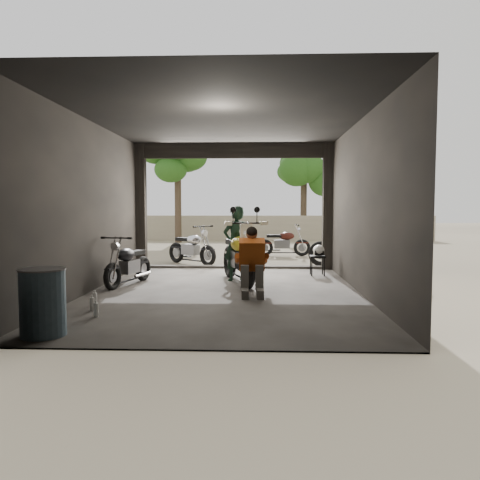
# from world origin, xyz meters

# --- Properties ---
(ground) EXTENTS (80.00, 80.00, 0.00)m
(ground) POSITION_xyz_m (0.00, 0.00, 0.00)
(ground) COLOR #7A6D56
(ground) RESTS_ON ground
(garage) EXTENTS (7.00, 7.13, 3.20)m
(garage) POSITION_xyz_m (0.00, 0.55, 1.28)
(garage) COLOR #2D2B28
(garage) RESTS_ON ground
(boundary_wall) EXTENTS (18.00, 0.30, 1.20)m
(boundary_wall) POSITION_xyz_m (0.00, 14.00, 0.60)
(boundary_wall) COLOR gray
(boundary_wall) RESTS_ON ground
(tree_left) EXTENTS (2.20, 2.20, 5.60)m
(tree_left) POSITION_xyz_m (-3.00, 12.50, 3.99)
(tree_left) COLOR #382B1E
(tree_left) RESTS_ON ground
(tree_right) EXTENTS (2.20, 2.20, 5.00)m
(tree_right) POSITION_xyz_m (2.80, 14.00, 3.56)
(tree_right) COLOR #382B1E
(tree_right) RESTS_ON ground
(main_bike) EXTENTS (1.37, 2.15, 1.33)m
(main_bike) POSITION_xyz_m (0.21, 1.19, 0.66)
(main_bike) COLOR #EFEECA
(main_bike) RESTS_ON ground
(left_bike) EXTENTS (0.98, 1.62, 1.02)m
(left_bike) POSITION_xyz_m (-2.00, 0.79, 0.51)
(left_bike) COLOR black
(left_bike) RESTS_ON ground
(outside_bike_a) EXTENTS (1.68, 1.55, 1.10)m
(outside_bike_a) POSITION_xyz_m (-1.23, 4.36, 0.55)
(outside_bike_a) COLOR black
(outside_bike_a) RESTS_ON ground
(outside_bike_b) EXTENTS (1.57, 0.70, 1.04)m
(outside_bike_b) POSITION_xyz_m (1.45, 6.70, 0.52)
(outside_bike_b) COLOR #3F150F
(outside_bike_b) RESTS_ON ground
(outside_bike_c) EXTENTS (1.95, 0.92, 1.28)m
(outside_bike_c) POSITION_xyz_m (3.08, 4.01, 0.64)
(outside_bike_c) COLOR black
(outside_bike_c) RESTS_ON ground
(rider) EXTENTS (0.71, 0.64, 1.62)m
(rider) POSITION_xyz_m (0.15, 1.43, 0.81)
(rider) COLOR black
(rider) RESTS_ON ground
(mechanic) EXTENTS (0.65, 0.86, 1.20)m
(mechanic) POSITION_xyz_m (0.52, -0.28, 0.60)
(mechanic) COLOR #CA5B1A
(mechanic) RESTS_ON ground
(stool) EXTENTS (0.34, 0.34, 0.48)m
(stool) POSITION_xyz_m (2.00, 2.26, 0.40)
(stool) COLOR black
(stool) RESTS_ON ground
(helmet) EXTENTS (0.30, 0.31, 0.25)m
(helmet) POSITION_xyz_m (2.04, 2.31, 0.60)
(helmet) COLOR silver
(helmet) RESTS_ON stool
(oil_drum) EXTENTS (0.62, 0.62, 0.84)m
(oil_drum) POSITION_xyz_m (-2.00, -3.00, 0.42)
(oil_drum) COLOR #3F596B
(oil_drum) RESTS_ON ground
(sign_post) EXTENTS (0.73, 0.08, 2.18)m
(sign_post) POSITION_xyz_m (3.29, 3.06, 1.45)
(sign_post) COLOR black
(sign_post) RESTS_ON ground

